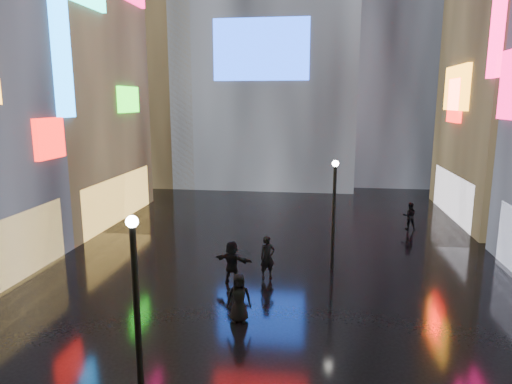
# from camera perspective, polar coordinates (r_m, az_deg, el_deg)

# --- Properties ---
(ground) EXTENTS (140.00, 140.00, 0.00)m
(ground) POSITION_cam_1_polar(r_m,az_deg,el_deg) (23.42, 2.69, -8.21)
(ground) COLOR black
(ground) RESTS_ON ground
(building_left_far) EXTENTS (10.28, 12.00, 22.00)m
(building_left_far) POSITION_cam_1_polar(r_m,az_deg,el_deg) (33.37, -25.68, 15.67)
(building_left_far) COLOR black
(building_left_far) RESTS_ON ground
(tower_flank_right) EXTENTS (12.00, 12.00, 34.00)m
(tower_flank_right) POSITION_cam_1_polar(r_m,az_deg,el_deg) (49.37, 17.15, 21.56)
(tower_flank_right) COLOR black
(tower_flank_right) RESTS_ON ground
(tower_flank_left) EXTENTS (10.00, 10.00, 26.00)m
(tower_flank_left) POSITION_cam_1_polar(r_m,az_deg,el_deg) (47.07, -12.59, 17.37)
(tower_flank_left) COLOR black
(tower_flank_left) RESTS_ON ground
(lamp_near) EXTENTS (0.30, 0.30, 5.20)m
(lamp_near) POSITION_cam_1_polar(r_m,az_deg,el_deg) (11.79, -14.70, -13.54)
(lamp_near) COLOR black
(lamp_near) RESTS_ON ground
(lamp_far) EXTENTS (0.30, 0.30, 5.20)m
(lamp_far) POSITION_cam_1_polar(r_m,az_deg,el_deg) (21.31, 9.71, -2.09)
(lamp_far) COLOR black
(lamp_far) RESTS_ON ground
(pedestrian_4) EXTENTS (0.95, 0.69, 1.80)m
(pedestrian_4) POSITION_cam_1_polar(r_m,az_deg,el_deg) (16.76, -2.16, -13.11)
(pedestrian_4) COLOR black
(pedestrian_4) RESTS_ON ground
(pedestrian_5) EXTENTS (1.82, 0.99, 1.88)m
(pedestrian_5) POSITION_cam_1_polar(r_m,az_deg,el_deg) (20.11, -3.01, -8.73)
(pedestrian_5) COLOR black
(pedestrian_5) RESTS_ON ground
(pedestrian_6) EXTENTS (0.84, 0.74, 1.93)m
(pedestrian_6) POSITION_cam_1_polar(r_m,az_deg,el_deg) (20.59, 1.45, -8.16)
(pedestrian_6) COLOR black
(pedestrian_6) RESTS_ON ground
(pedestrian_7) EXTENTS (0.84, 0.67, 1.68)m
(pedestrian_7) POSITION_cam_1_polar(r_m,az_deg,el_deg) (29.78, 18.65, -2.86)
(pedestrian_7) COLOR black
(pedestrian_7) RESTS_ON ground
(umbrella_2) EXTENTS (1.24, 1.23, 0.92)m
(umbrella_2) POSITION_cam_1_polar(r_m,az_deg,el_deg) (16.24, -2.19, -8.75)
(umbrella_2) COLOR black
(umbrella_2) RESTS_ON pedestrian_4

